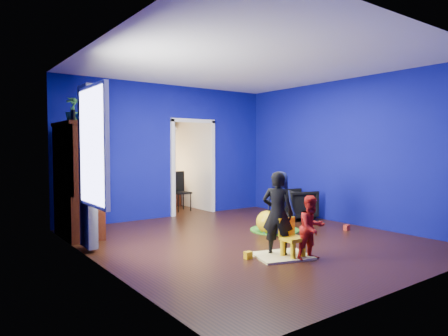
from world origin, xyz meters
TOP-DOWN VIEW (x-y plane):
  - floor at (0.00, 0.00)m, footprint 5.00×5.50m
  - ceiling at (0.00, 0.00)m, footprint 5.00×5.50m
  - wall_back at (0.00, 2.75)m, footprint 5.00×0.02m
  - wall_front at (0.00, -2.75)m, footprint 5.00×0.02m
  - wall_left at (-2.50, 0.00)m, footprint 0.02×5.50m
  - wall_right at (2.50, 0.00)m, footprint 0.02×5.50m
  - alcove at (0.60, 3.62)m, footprint 1.00×1.75m
  - armchair at (2.04, 0.88)m, footprint 0.84×0.83m
  - child_black at (-0.30, -0.97)m, footprint 0.48×0.52m
  - child_navy at (0.62, -0.06)m, footprint 0.50×0.63m
  - toddler_red at (-0.07, -1.40)m, footprint 0.47×0.39m
  - vase at (-2.22, 1.62)m, footprint 0.28×0.28m
  - potted_plant at (-2.22, 2.14)m, footprint 0.27×0.27m
  - tv_armoire at (-2.22, 1.92)m, footprint 0.58×1.14m
  - crt_tv at (-2.18, 1.92)m, footprint 0.46×0.70m
  - yellow_blanket at (-0.30, -1.07)m, footprint 0.89×0.79m
  - hopper_ball at (0.57, 0.19)m, footprint 0.41×0.41m
  - kid_chair at (-0.22, -1.20)m, footprint 0.31×0.31m
  - play_mat at (0.85, 0.29)m, footprint 0.90×0.90m
  - toy_arch at (0.85, 0.29)m, footprint 0.79×0.30m
  - window_left at (-2.48, 0.35)m, footprint 0.03×0.95m
  - curtain at (-2.37, 0.90)m, footprint 0.14×0.42m
  - doorway at (0.60, 2.75)m, footprint 1.16×0.10m
  - study_desk at (0.60, 4.26)m, footprint 0.88×0.44m
  - desk_monitor at (0.60, 4.38)m, footprint 0.40×0.05m
  - desk_lamp at (0.32, 4.32)m, footprint 0.14×0.14m
  - folding_chair at (0.60, 3.30)m, footprint 0.40×0.40m
  - book_shelf at (0.60, 4.37)m, footprint 0.88×0.24m
  - toy_0 at (1.94, -0.48)m, footprint 0.10×0.08m
  - toy_1 at (2.03, 1.25)m, footprint 0.11×0.11m
  - toy_2 at (-0.75, -0.85)m, footprint 0.10×0.08m
  - toy_3 at (1.16, 0.70)m, footprint 0.11×0.11m

SIDE VIEW (x-z plane):
  - floor at x=0.00m, z-range -0.01..0.01m
  - play_mat at x=0.85m, z-range 0.00..0.02m
  - yellow_blanket at x=-0.30m, z-range 0.00..0.03m
  - toy_arch at x=0.85m, z-range -0.38..0.42m
  - toy_0 at x=1.94m, z-range 0.00..0.10m
  - toy_2 at x=-0.75m, z-range 0.00..0.10m
  - toy_1 at x=2.03m, z-range 0.00..0.11m
  - toy_3 at x=1.16m, z-range 0.00..0.11m
  - hopper_ball at x=0.57m, z-range 0.00..0.41m
  - kid_chair at x=-0.22m, z-range 0.00..0.50m
  - armchair at x=2.04m, z-range 0.00..0.64m
  - study_desk at x=0.60m, z-range 0.00..0.75m
  - toddler_red at x=-0.07m, z-range 0.00..0.88m
  - folding_chair at x=0.60m, z-range 0.00..0.92m
  - child_navy at x=0.62m, z-range 0.00..1.12m
  - child_black at x=-0.30m, z-range 0.00..1.20m
  - desk_lamp at x=0.32m, z-range 0.86..1.00m
  - desk_monitor at x=0.60m, z-range 0.79..1.11m
  - tv_armoire at x=-2.22m, z-range 0.00..1.96m
  - crt_tv at x=-2.18m, z-range 0.75..1.29m
  - doorway at x=0.60m, z-range 0.00..2.10m
  - alcove at x=0.60m, z-range 0.00..2.50m
  - curtain at x=-2.37m, z-range 0.05..2.45m
  - wall_back at x=0.00m, z-range 0.00..2.90m
  - wall_front at x=0.00m, z-range 0.00..2.90m
  - wall_left at x=-2.50m, z-range 0.00..2.90m
  - wall_right at x=2.50m, z-range 0.00..2.90m
  - window_left at x=-2.48m, z-range 0.77..2.33m
  - book_shelf at x=0.60m, z-range 2.00..2.04m
  - vase at x=-2.22m, z-range 1.96..2.18m
  - potted_plant at x=-2.22m, z-range 1.96..2.41m
  - ceiling at x=0.00m, z-range 2.90..2.90m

